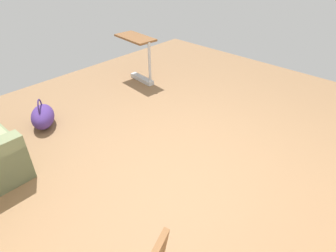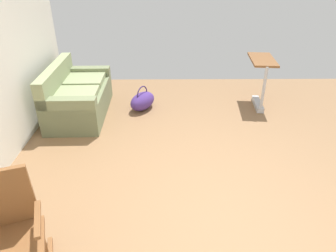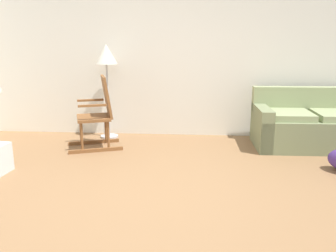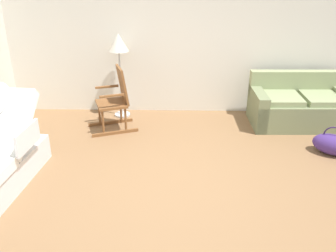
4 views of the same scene
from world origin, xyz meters
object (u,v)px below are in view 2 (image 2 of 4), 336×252
Objects in this scene: rocking_chair at (10,233)px; duffel_bag at (142,101)px; couch at (78,97)px; overbed_table at (261,77)px.

rocking_chair reaches higher than duffel_bag.
duffel_bag is at bearing -80.29° from couch.
couch is at bearing 4.94° from rocking_chair.
overbed_table is at bearing -83.89° from couch.
overbed_table is 1.33× the size of duffel_bag.
overbed_table reaches higher than duffel_bag.
couch is at bearing 99.71° from duffel_bag.
rocking_chair is 4.48m from overbed_table.
overbed_table is (0.34, -3.16, 0.23)m from couch.
couch reaches higher than duffel_bag.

